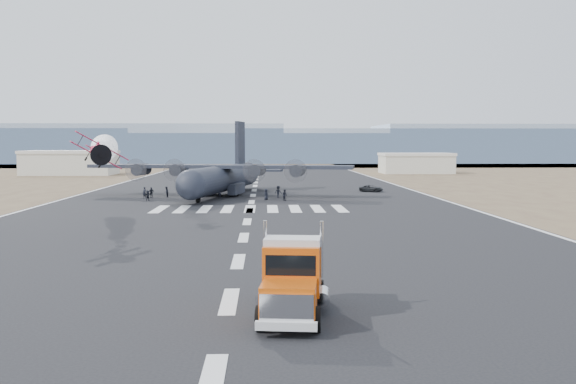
{
  "coord_description": "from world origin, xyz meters",
  "views": [
    {
      "loc": [
        1.97,
        -34.98,
        8.72
      ],
      "look_at": [
        4.22,
        26.94,
        4.0
      ],
      "focal_mm": 40.0,
      "sensor_mm": 36.0,
      "label": 1
    }
  ],
  "objects": [
    {
      "name": "semi_truck",
      "position": [
        3.36,
        -3.06,
        1.97
      ],
      "size": [
        3.78,
        9.06,
        4.0
      ],
      "rotation": [
        0.0,
        0.0,
        -0.11
      ],
      "color": "black",
      "rests_on": "ground"
    },
    {
      "name": "hangar_left",
      "position": [
        -52.0,
        145.0,
        3.41
      ],
      "size": [
        24.5,
        14.5,
        6.7
      ],
      "color": "#B7B3A2",
      "rests_on": "ground"
    },
    {
      "name": "crew_e",
      "position": [
        2.16,
        63.61,
        0.85
      ],
      "size": [
        0.93,
        0.97,
        1.71
      ],
      "primitive_type": "imported",
      "rotation": [
        0.0,
        0.0,
        4.01
      ],
      "color": "black",
      "rests_on": "ground"
    },
    {
      "name": "hangar_right",
      "position": [
        46.0,
        150.0,
        3.01
      ],
      "size": [
        20.5,
        12.5,
        5.9
      ],
      "color": "#B7B3A2",
      "rests_on": "ground"
    },
    {
      "name": "crew_d",
      "position": [
        -16.17,
        67.93,
        0.85
      ],
      "size": [
        1.12,
        0.96,
        1.71
      ],
      "primitive_type": "imported",
      "rotation": [
        0.0,
        0.0,
        3.7
      ],
      "color": "black",
      "rests_on": "ground"
    },
    {
      "name": "transport_aircraft",
      "position": [
        -5.1,
        71.94,
        3.28
      ],
      "size": [
        43.81,
        35.86,
        12.71
      ],
      "rotation": [
        0.0,
        0.0,
        -0.21
      ],
      "color": "black",
      "rests_on": "ground"
    },
    {
      "name": "crew_f",
      "position": [
        -15.82,
        62.81,
        0.79
      ],
      "size": [
        1.46,
        1.22,
        1.57
      ],
      "primitive_type": "imported",
      "rotation": [
        0.0,
        0.0,
        0.61
      ],
      "color": "black",
      "rests_on": "ground"
    },
    {
      "name": "crew_a",
      "position": [
        -17.06,
        66.86,
        0.9
      ],
      "size": [
        0.84,
        0.79,
        1.81
      ],
      "primitive_type": "imported",
      "rotation": [
        0.0,
        0.0,
        5.79
      ],
      "color": "black",
      "rests_on": "ground"
    },
    {
      "name": "ridge_seg_d",
      "position": [
        0.0,
        260.0,
        6.5
      ],
      "size": [
        150.0,
        50.0,
        13.0
      ],
      "primitive_type": "cube",
      "color": "#8B9CB0",
      "rests_on": "ground"
    },
    {
      "name": "crew_g",
      "position": [
        -5.21,
        66.98,
        0.81
      ],
      "size": [
        0.6,
        0.5,
        1.61
      ],
      "primitive_type": "imported",
      "rotation": [
        0.0,
        0.0,
        0.03
      ],
      "color": "black",
      "rests_on": "ground"
    },
    {
      "name": "ground",
      "position": [
        0.0,
        0.0,
        0.0
      ],
      "size": [
        500.0,
        500.0,
        0.0
      ],
      "primitive_type": "plane",
      "color": "black",
      "rests_on": "ground"
    },
    {
      "name": "ridge_seg_c",
      "position": [
        -65.0,
        260.0,
        8.5
      ],
      "size": [
        150.0,
        50.0,
        17.0
      ],
      "primitive_type": "cube",
      "color": "#8B9CB0",
      "rests_on": "ground"
    },
    {
      "name": "runway_markings",
      "position": [
        0.0,
        60.0,
        0.01
      ],
      "size": [
        60.0,
        260.0,
        0.01
      ],
      "primitive_type": null,
      "color": "silver",
      "rests_on": "ground"
    },
    {
      "name": "support_vehicle",
      "position": [
        21.14,
        79.46,
        0.59
      ],
      "size": [
        4.69,
        3.73,
        1.19
      ],
      "primitive_type": "imported",
      "rotation": [
        0.0,
        0.0,
        1.09
      ],
      "color": "black",
      "rests_on": "ground"
    },
    {
      "name": "scrub_far",
      "position": [
        0.0,
        230.0,
        0.0
      ],
      "size": [
        500.0,
        80.0,
        0.0
      ],
      "primitive_type": "cube",
      "color": "brown",
      "rests_on": "ground"
    },
    {
      "name": "aerobatic_biplane",
      "position": [
        -14.24,
        27.73,
        7.94
      ],
      "size": [
        4.98,
        5.18,
        3.92
      ],
      "rotation": [
        0.0,
        0.52,
        0.21
      ],
      "color": "red"
    },
    {
      "name": "ridge_seg_e",
      "position": [
        65.0,
        260.0,
        7.5
      ],
      "size": [
        150.0,
        50.0,
        15.0
      ],
      "primitive_type": "cube",
      "color": "#8B9CB0",
      "rests_on": "ground"
    },
    {
      "name": "crew_h",
      "position": [
        -13.92,
        68.77,
        0.87
      ],
      "size": [
        0.66,
        0.92,
        1.73
      ],
      "primitive_type": "imported",
      "rotation": [
        0.0,
        0.0,
        4.54
      ],
      "color": "black",
      "rests_on": "ground"
    },
    {
      "name": "smoke_trail",
      "position": [
        -18.33,
        47.07,
        8.1
      ],
      "size": [
        6.57,
        23.3,
        3.52
      ],
      "rotation": [
        0.0,
        0.0,
        0.21
      ],
      "color": "white"
    },
    {
      "name": "crew_b",
      "position": [
        5.0,
        62.23,
        0.85
      ],
      "size": [
        0.89,
        0.96,
        1.69
      ],
      "primitive_type": "imported",
      "rotation": [
        0.0,
        0.0,
        2.19
      ],
      "color": "black",
      "rests_on": "ground"
    },
    {
      "name": "crew_c",
      "position": [
        4.14,
        67.37,
        0.94
      ],
      "size": [
        1.33,
        0.98,
        1.88
      ],
      "primitive_type": "imported",
      "rotation": [
        0.0,
        0.0,
        2.76
      ],
      "color": "black",
      "rests_on": "ground"
    },
    {
      "name": "ridge_seg_f",
      "position": [
        130.0,
        260.0,
        8.5
      ],
      "size": [
        150.0,
        50.0,
        17.0
      ],
      "primitive_type": "cube",
      "color": "#8B9CB0",
      "rests_on": "ground"
    }
  ]
}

